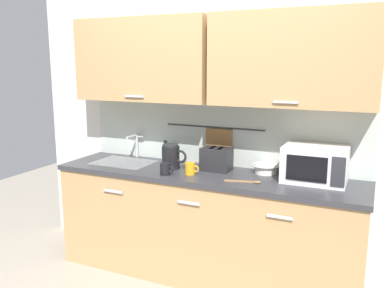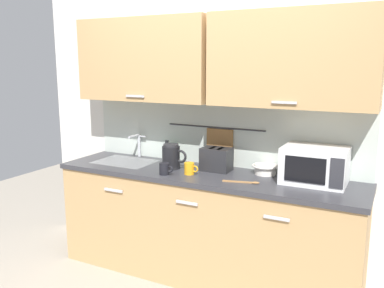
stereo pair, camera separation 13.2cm
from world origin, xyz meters
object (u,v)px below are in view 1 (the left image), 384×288
object	(u,v)px
microwave	(315,164)
toaster	(216,159)
mixing_bowl	(265,168)
electric_kettle	(171,157)
mug_near_sink	(165,169)
dish_soap_bottle	(166,153)
mug_by_kettle	(190,169)
wooden_spoon	(247,182)

from	to	relation	value
microwave	toaster	xyz separation A→B (m)	(-0.79, -0.00, -0.04)
microwave	mixing_bowl	xyz separation A→B (m)	(-0.39, 0.07, -0.09)
electric_kettle	mug_near_sink	bearing A→B (deg)	-75.54
dish_soap_bottle	mug_by_kettle	world-z (taller)	dish_soap_bottle
microwave	toaster	world-z (taller)	microwave
microwave	electric_kettle	distance (m)	1.16
mug_by_kettle	wooden_spoon	bearing A→B (deg)	-3.04
toaster	wooden_spoon	size ratio (longest dim) A/B	0.93
mug_near_sink	electric_kettle	bearing A→B (deg)	104.46
microwave	mixing_bowl	size ratio (longest dim) A/B	2.15
electric_kettle	mug_near_sink	xyz separation A→B (m)	(0.05, -0.20, -0.05)
toaster	wooden_spoon	xyz separation A→B (m)	(0.34, -0.23, -0.09)
microwave	mug_by_kettle	distance (m)	0.96
dish_soap_bottle	wooden_spoon	distance (m)	0.92
mug_near_sink	mixing_bowl	distance (m)	0.80
mug_near_sink	mug_by_kettle	distance (m)	0.20
microwave	mug_near_sink	distance (m)	1.15
mug_near_sink	toaster	size ratio (longest dim) A/B	0.47
wooden_spoon	mug_near_sink	bearing A→B (deg)	-173.75
mug_by_kettle	dish_soap_bottle	bearing A→B (deg)	142.78
mug_near_sink	mixing_bowl	xyz separation A→B (m)	(0.71, 0.38, -0.00)
microwave	electric_kettle	world-z (taller)	microwave
electric_kettle	mixing_bowl	xyz separation A→B (m)	(0.76, 0.18, -0.06)
microwave	mixing_bowl	distance (m)	0.41
dish_soap_bottle	toaster	distance (m)	0.52
mug_near_sink	wooden_spoon	bearing A→B (deg)	6.25
mixing_bowl	electric_kettle	bearing A→B (deg)	-166.97
dish_soap_bottle	mug_by_kettle	bearing A→B (deg)	-37.22
mug_by_kettle	electric_kettle	bearing A→B (deg)	155.26
mixing_bowl	mug_near_sink	bearing A→B (deg)	-152.02
microwave	mug_near_sink	xyz separation A→B (m)	(-1.10, -0.31, -0.09)
toaster	mug_by_kettle	distance (m)	0.25
mixing_bowl	toaster	xyz separation A→B (m)	(-0.39, -0.07, 0.05)
electric_kettle	wooden_spoon	size ratio (longest dim) A/B	0.83
microwave	dish_soap_bottle	world-z (taller)	microwave
mixing_bowl	toaster	bearing A→B (deg)	-169.35
microwave	mug_near_sink	bearing A→B (deg)	-164.54
toaster	mug_by_kettle	xyz separation A→B (m)	(-0.14, -0.21, -0.05)
wooden_spoon	electric_kettle	bearing A→B (deg)	169.64
electric_kettle	mug_near_sink	world-z (taller)	electric_kettle
electric_kettle	mixing_bowl	bearing A→B (deg)	13.03
microwave	toaster	distance (m)	0.79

